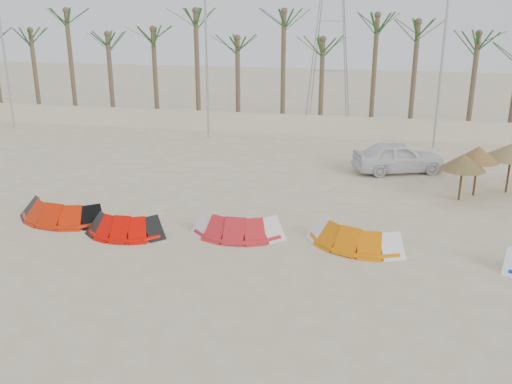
% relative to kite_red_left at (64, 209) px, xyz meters
% --- Properties ---
extents(ground, '(120.00, 120.00, 0.00)m').
position_rel_kite_red_left_xyz_m(ground, '(7.71, -4.91, -0.42)').
color(ground, beige).
rests_on(ground, ground).
extents(boundary_wall, '(60.00, 0.30, 1.30)m').
position_rel_kite_red_left_xyz_m(boundary_wall, '(7.71, 17.09, 0.23)').
color(boundary_wall, beige).
rests_on(boundary_wall, ground).
extents(palm_line, '(52.00, 4.00, 7.70)m').
position_rel_kite_red_left_xyz_m(palm_line, '(8.38, 18.59, 6.02)').
color(palm_line, brown).
rests_on(palm_line, ground).
extents(lamp_a, '(1.25, 0.14, 11.00)m').
position_rel_kite_red_left_xyz_m(lamp_a, '(-12.26, 15.09, 5.35)').
color(lamp_a, '#A5A8AD').
rests_on(lamp_a, ground).
extents(lamp_b, '(1.25, 0.14, 11.00)m').
position_rel_kite_red_left_xyz_m(lamp_b, '(1.74, 15.09, 5.35)').
color(lamp_b, '#A5A8AD').
rests_on(lamp_b, ground).
extents(lamp_c, '(1.25, 0.14, 11.00)m').
position_rel_kite_red_left_xyz_m(lamp_c, '(15.74, 15.09, 5.35)').
color(lamp_c, '#A5A8AD').
rests_on(lamp_c, ground).
extents(pylon, '(3.00, 3.00, 14.00)m').
position_rel_kite_red_left_xyz_m(pylon, '(8.71, 23.09, -0.42)').
color(pylon, '#A5A8AD').
rests_on(pylon, ground).
extents(kite_red_left, '(3.83, 1.92, 0.90)m').
position_rel_kite_red_left_xyz_m(kite_red_left, '(0.00, 0.00, 0.00)').
color(kite_red_left, red).
rests_on(kite_red_left, ground).
extents(kite_red_mid, '(3.02, 1.60, 0.90)m').
position_rel_kite_red_left_xyz_m(kite_red_mid, '(3.15, -0.94, -0.00)').
color(kite_red_mid, '#D70700').
rests_on(kite_red_mid, ground).
extents(kite_red_right, '(3.44, 1.58, 0.90)m').
position_rel_kite_red_left_xyz_m(kite_red_right, '(7.30, -0.10, -0.00)').
color(kite_red_right, red).
rests_on(kite_red_right, ground).
extents(kite_orange, '(3.95, 2.63, 0.90)m').
position_rel_kite_red_left_xyz_m(kite_orange, '(11.63, -0.19, -0.00)').
color(kite_orange, '#DB6904').
rests_on(kite_orange, ground).
extents(parasol_left, '(1.86, 1.86, 2.29)m').
position_rel_kite_red_left_xyz_m(parasol_left, '(16.73, 6.40, 1.52)').
color(parasol_left, '#4C331E').
rests_on(parasol_left, ground).
extents(parasol_mid, '(1.96, 1.96, 2.11)m').
position_rel_kite_red_left_xyz_m(parasol_mid, '(16.00, 5.60, 1.33)').
color(parasol_mid, '#4C331E').
rests_on(parasol_mid, ground).
extents(parasol_right, '(2.37, 2.37, 2.33)m').
position_rel_kite_red_left_xyz_m(parasol_right, '(18.27, 7.12, 1.56)').
color(parasol_right, '#4C331E').
rests_on(parasol_right, ground).
extents(car, '(4.99, 3.31, 1.58)m').
position_rel_kite_red_left_xyz_m(car, '(13.44, 9.51, 0.37)').
color(car, silver).
rests_on(car, ground).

